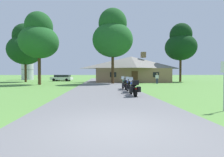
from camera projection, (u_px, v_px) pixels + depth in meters
The scene contains 15 objects.
ground_plane at pixel (103, 85), 24.94m from camera, with size 500.00×500.00×0.00m, color #56893D.
asphalt_driveway at pixel (103, 86), 22.94m from camera, with size 6.40×80.00×0.06m, color slate.
motorcycle_blue_nearest_to_camera at pixel (134, 88), 12.33m from camera, with size 0.73×2.08×1.30m.
motorcycle_blue_second_in_row at pixel (129, 86), 14.76m from camera, with size 0.73×2.08×1.30m.
motorcycle_green_farthest_in_row at pixel (125, 84), 17.34m from camera, with size 0.80×2.08×1.30m.
stone_lodge at pixel (131, 69), 34.97m from camera, with size 14.60×7.92×5.97m.
bystander_white_shirt_near_lodge at pixel (157, 78), 28.84m from camera, with size 0.47×0.38×1.69m.
metal_signpost_roadside at pixel (224, 80), 7.53m from camera, with size 0.36×0.06×2.14m.
tree_right_of_lodge at pixel (181, 44), 35.93m from camera, with size 6.28×6.28×11.93m.
tree_by_lodge_front at pixel (113, 35), 28.16m from camera, with size 6.47×6.47×12.05m.
tree_left_near at pixel (39, 37), 25.98m from camera, with size 5.70×5.70×10.75m.
tree_left_far at pixel (25, 46), 34.69m from camera, with size 6.69×6.69×11.49m.
metal_silo_distant at pixel (27, 68), 47.71m from camera, with size 3.12×3.12×6.35m.
parked_white_suv_far_left at pixel (62, 78), 38.84m from camera, with size 4.82×2.50×1.40m.
parked_silver_sedan_far_left at pixel (62, 78), 43.15m from camera, with size 1.99×4.24×1.20m.
Camera 1 is at (-0.40, -4.94, 1.60)m, focal length 28.24 mm.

